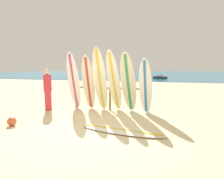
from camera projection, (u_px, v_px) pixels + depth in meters
ground_plane at (86, 129)px, 5.06m from camera, size 120.00×120.00×0.00m
ocean_water at (157, 73)px, 60.54m from camera, size 120.00×80.00×0.01m
surfboard_rack at (110, 93)px, 7.29m from camera, size 3.07×0.09×1.04m
surfboard_leaning_far_left at (74, 82)px, 7.24m from camera, size 0.55×0.88×2.30m
surfboard_leaning_left at (89, 83)px, 7.11m from camera, size 0.61×1.00×2.18m
surfboard_leaning_center_left at (100, 80)px, 6.99m from camera, size 0.58×0.83×2.46m
surfboard_leaning_center at (114, 82)px, 6.86m from camera, size 0.59×1.11×2.34m
surfboard_leaning_center_right at (128, 83)px, 6.70m from camera, size 0.67×1.03×2.26m
surfboard_leaning_right at (145, 87)px, 6.54m from camera, size 0.54×0.64×2.03m
surfboard_lying_on_sand at (121, 131)px, 4.84m from camera, size 2.36×0.87×0.08m
beachgoer_standing at (48, 88)px, 7.21m from camera, size 0.22×0.29×1.65m
small_boat_offshore at (160, 77)px, 29.49m from camera, size 2.29×1.95×0.71m
beach_ball at (12, 121)px, 5.35m from camera, size 0.26×0.26×0.26m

